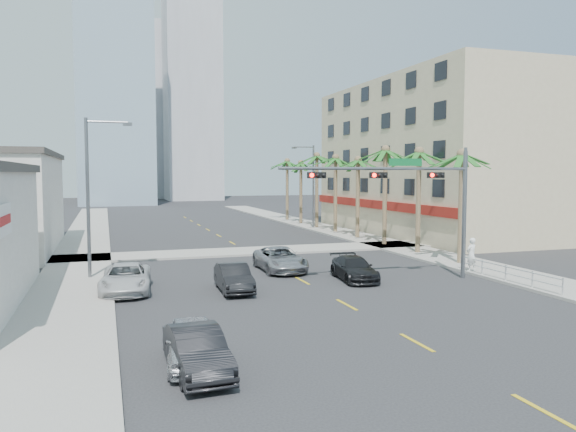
% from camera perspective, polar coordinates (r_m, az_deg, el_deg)
% --- Properties ---
extents(ground, '(260.00, 260.00, 0.00)m').
position_cam_1_polar(ground, '(22.35, 10.24, -11.12)').
color(ground, '#262628').
rests_on(ground, ground).
extents(sidewalk_right, '(4.00, 120.00, 0.15)m').
position_cam_1_polar(sidewalk_right, '(45.25, 11.61, -3.21)').
color(sidewalk_right, gray).
rests_on(sidewalk_right, ground).
extents(sidewalk_left, '(4.00, 120.00, 0.15)m').
position_cam_1_polar(sidewalk_left, '(39.41, -20.43, -4.50)').
color(sidewalk_left, gray).
rests_on(sidewalk_left, ground).
extents(sidewalk_cross, '(80.00, 4.00, 0.15)m').
position_cam_1_polar(sidewalk_cross, '(42.62, -3.95, -3.59)').
color(sidewalk_cross, gray).
rests_on(sidewalk_cross, ground).
extents(building_right, '(15.25, 28.00, 15.00)m').
position_cam_1_polar(building_right, '(58.65, 15.39, 5.68)').
color(building_right, '#C3B08A').
rests_on(building_right, ground).
extents(tower_far_left, '(14.00, 14.00, 48.00)m').
position_cam_1_polar(tower_far_left, '(115.39, -17.19, 13.12)').
color(tower_far_left, '#99B2C6').
rests_on(tower_far_left, ground).
extents(tower_far_right, '(12.00, 12.00, 60.00)m').
position_cam_1_polar(tower_far_right, '(132.58, -9.74, 14.70)').
color(tower_far_right, '#ADADB2').
rests_on(tower_far_right, ground).
extents(tower_far_center, '(16.00, 16.00, 42.00)m').
position_cam_1_polar(tower_far_center, '(144.91, -15.35, 10.12)').
color(tower_far_center, '#ADADB2').
rests_on(tower_far_center, ground).
extents(traffic_signal_mast, '(11.12, 0.54, 7.20)m').
position_cam_1_polar(traffic_signal_mast, '(31.34, 12.79, 2.63)').
color(traffic_signal_mast, slate).
rests_on(traffic_signal_mast, ground).
extents(palm_tree_0, '(4.80, 4.80, 7.80)m').
position_cam_1_polar(palm_tree_0, '(37.92, 17.27, 5.87)').
color(palm_tree_0, brown).
rests_on(palm_tree_0, ground).
extents(palm_tree_1, '(4.80, 4.80, 8.16)m').
position_cam_1_polar(palm_tree_1, '(42.28, 13.18, 6.24)').
color(palm_tree_1, brown).
rests_on(palm_tree_1, ground).
extents(palm_tree_2, '(4.80, 4.80, 8.52)m').
position_cam_1_polar(palm_tree_2, '(46.82, 9.87, 6.51)').
color(palm_tree_2, brown).
rests_on(palm_tree_2, ground).
extents(palm_tree_3, '(4.80, 4.80, 7.80)m').
position_cam_1_polar(palm_tree_3, '(51.45, 7.13, 5.56)').
color(palm_tree_3, brown).
rests_on(palm_tree_3, ground).
extents(palm_tree_4, '(4.80, 4.80, 8.16)m').
position_cam_1_polar(palm_tree_4, '(56.20, 4.86, 5.82)').
color(palm_tree_4, brown).
rests_on(palm_tree_4, ground).
extents(palm_tree_5, '(4.80, 4.80, 8.52)m').
position_cam_1_polar(palm_tree_5, '(61.03, 2.95, 6.04)').
color(palm_tree_5, brown).
rests_on(palm_tree_5, ground).
extents(palm_tree_6, '(4.80, 4.80, 7.80)m').
position_cam_1_polar(palm_tree_6, '(65.89, 1.32, 5.31)').
color(palm_tree_6, brown).
rests_on(palm_tree_6, ground).
extents(palm_tree_7, '(4.80, 4.80, 8.16)m').
position_cam_1_polar(palm_tree_7, '(70.83, -0.08, 5.52)').
color(palm_tree_7, brown).
rests_on(palm_tree_7, ground).
extents(streetlight_left, '(2.55, 0.25, 9.00)m').
position_cam_1_polar(streetlight_left, '(32.96, -19.33, 2.56)').
color(streetlight_left, slate).
rests_on(streetlight_left, ground).
extents(streetlight_right, '(2.55, 0.25, 9.00)m').
position_cam_1_polar(streetlight_right, '(60.80, 2.41, 3.48)').
color(streetlight_right, slate).
rests_on(streetlight_right, ground).
extents(guardrail, '(0.08, 8.08, 1.00)m').
position_cam_1_polar(guardrail, '(32.77, 21.25, -5.21)').
color(guardrail, silver).
rests_on(guardrail, ground).
extents(car_parked_near, '(2.03, 4.19, 1.38)m').
position_cam_1_polar(car_parked_near, '(18.13, -9.65, -12.52)').
color(car_parked_near, silver).
rests_on(car_parked_near, ground).
extents(car_parked_mid, '(1.66, 4.21, 1.36)m').
position_cam_1_polar(car_parked_mid, '(17.30, -9.21, -13.37)').
color(car_parked_mid, black).
rests_on(car_parked_mid, ground).
extents(car_parked_far, '(2.80, 5.30, 1.42)m').
position_cam_1_polar(car_parked_far, '(29.31, -16.15, -6.11)').
color(car_parked_far, silver).
rests_on(car_parked_far, ground).
extents(car_lane_left, '(1.62, 4.24, 1.38)m').
position_cam_1_polar(car_lane_left, '(28.58, -5.54, -6.26)').
color(car_lane_left, black).
rests_on(car_lane_left, ground).
extents(car_lane_center, '(2.49, 5.25, 1.45)m').
position_cam_1_polar(car_lane_center, '(34.32, -0.81, -4.41)').
color(car_lane_center, '#A3A3A8').
rests_on(car_lane_center, ground).
extents(car_lane_right, '(2.29, 4.64, 1.30)m').
position_cam_1_polar(car_lane_right, '(31.64, 6.72, -5.32)').
color(car_lane_right, black).
rests_on(car_lane_right, ground).
extents(pedestrian, '(0.83, 0.66, 1.99)m').
position_cam_1_polar(pedestrian, '(35.07, 18.12, -3.74)').
color(pedestrian, white).
rests_on(pedestrian, sidewalk_right).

